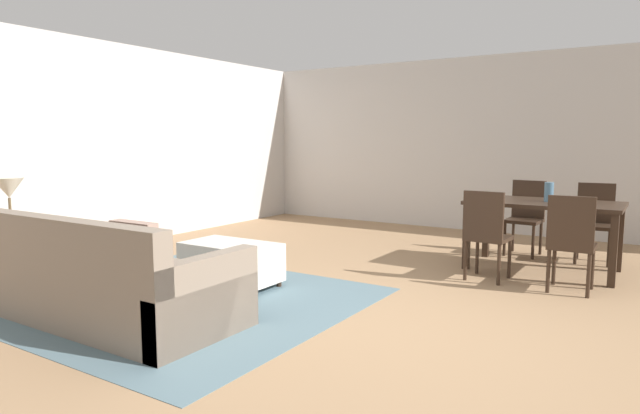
{
  "coord_description": "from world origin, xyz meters",
  "views": [
    {
      "loc": [
        1.82,
        -3.59,
        1.42
      ],
      "look_at": [
        -1.04,
        0.9,
        0.77
      ],
      "focal_mm": 30.8,
      "sensor_mm": 36.0,
      "label": 1
    }
  ],
  "objects_px": {
    "table_lamp": "(9,191)",
    "dining_chair_far_left": "(526,213)",
    "dining_chair_far_right": "(595,218)",
    "vase_centerpiece": "(549,192)",
    "dining_chair_near_right": "(571,238)",
    "side_table": "(13,248)",
    "dining_chair_near_left": "(486,230)",
    "couch": "(111,285)",
    "dining_table": "(544,210)",
    "ottoman_table": "(231,261)"
  },
  "relations": [
    {
      "from": "dining_chair_near_left",
      "to": "dining_chair_near_right",
      "type": "xyz_separation_m",
      "value": [
        0.79,
        -0.03,
        0.0
      ]
    },
    {
      "from": "ottoman_table",
      "to": "dining_chair_far_left",
      "type": "distance_m",
      "value": 3.76
    },
    {
      "from": "table_lamp",
      "to": "dining_chair_far_right",
      "type": "relative_size",
      "value": 0.57
    },
    {
      "from": "side_table",
      "to": "dining_chair_near_left",
      "type": "height_order",
      "value": "dining_chair_near_left"
    },
    {
      "from": "dining_chair_near_right",
      "to": "vase_centerpiece",
      "type": "xyz_separation_m",
      "value": [
        -0.36,
        0.84,
        0.34
      ]
    },
    {
      "from": "dining_chair_near_left",
      "to": "dining_chair_far_left",
      "type": "height_order",
      "value": "same"
    },
    {
      "from": "dining_table",
      "to": "dining_chair_far_right",
      "type": "xyz_separation_m",
      "value": [
        0.42,
        0.79,
        -0.14
      ]
    },
    {
      "from": "dining_chair_near_right",
      "to": "dining_chair_far_left",
      "type": "height_order",
      "value": "same"
    },
    {
      "from": "dining_chair_far_right",
      "to": "couch",
      "type": "bearing_deg",
      "value": -123.71
    },
    {
      "from": "table_lamp",
      "to": "dining_table",
      "type": "height_order",
      "value": "table_lamp"
    },
    {
      "from": "couch",
      "to": "side_table",
      "type": "xyz_separation_m",
      "value": [
        -1.34,
        -0.03,
        0.16
      ]
    },
    {
      "from": "table_lamp",
      "to": "dining_chair_near_left",
      "type": "relative_size",
      "value": 0.57
    },
    {
      "from": "dining_chair_far_right",
      "to": "dining_chair_near_right",
      "type": "bearing_deg",
      "value": -90.81
    },
    {
      "from": "couch",
      "to": "side_table",
      "type": "height_order",
      "value": "couch"
    },
    {
      "from": "couch",
      "to": "dining_chair_near_left",
      "type": "xyz_separation_m",
      "value": [
        2.13,
        2.83,
        0.24
      ]
    },
    {
      "from": "dining_chair_near_right",
      "to": "dining_chair_far_right",
      "type": "bearing_deg",
      "value": 89.19
    },
    {
      "from": "vase_centerpiece",
      "to": "dining_chair_far_left",
      "type": "bearing_deg",
      "value": 116.59
    },
    {
      "from": "dining_table",
      "to": "dining_chair_far_left",
      "type": "relative_size",
      "value": 1.69
    },
    {
      "from": "table_lamp",
      "to": "dining_chair_far_left",
      "type": "xyz_separation_m",
      "value": [
        3.51,
        4.45,
        -0.45
      ]
    },
    {
      "from": "side_table",
      "to": "dining_table",
      "type": "xyz_separation_m",
      "value": [
        3.87,
        3.66,
        0.22
      ]
    },
    {
      "from": "table_lamp",
      "to": "dining_chair_near_left",
      "type": "xyz_separation_m",
      "value": [
        3.47,
        2.86,
        -0.45
      ]
    },
    {
      "from": "dining_chair_far_left",
      "to": "dining_chair_near_left",
      "type": "bearing_deg",
      "value": -91.51
    },
    {
      "from": "ottoman_table",
      "to": "dining_chair_near_right",
      "type": "relative_size",
      "value": 1.01
    },
    {
      "from": "side_table",
      "to": "vase_centerpiece",
      "type": "relative_size",
      "value": 2.68
    },
    {
      "from": "ottoman_table",
      "to": "dining_chair_near_left",
      "type": "bearing_deg",
      "value": 36.83
    },
    {
      "from": "side_table",
      "to": "vase_centerpiece",
      "type": "height_order",
      "value": "vase_centerpiece"
    },
    {
      "from": "side_table",
      "to": "dining_chair_near_left",
      "type": "distance_m",
      "value": 4.5
    },
    {
      "from": "side_table",
      "to": "couch",
      "type": "bearing_deg",
      "value": 1.26
    },
    {
      "from": "dining_chair_far_right",
      "to": "dining_chair_near_left",
      "type": "bearing_deg",
      "value": -117.18
    },
    {
      "from": "side_table",
      "to": "dining_chair_far_left",
      "type": "xyz_separation_m",
      "value": [
        3.51,
        4.45,
        0.08
      ]
    },
    {
      "from": "couch",
      "to": "dining_chair_near_left",
      "type": "bearing_deg",
      "value": 53.0
    },
    {
      "from": "table_lamp",
      "to": "dining_chair_far_right",
      "type": "distance_m",
      "value": 6.19
    },
    {
      "from": "dining_chair_far_left",
      "to": "vase_centerpiece",
      "type": "relative_size",
      "value": 4.42
    },
    {
      "from": "table_lamp",
      "to": "dining_chair_far_left",
      "type": "height_order",
      "value": "table_lamp"
    },
    {
      "from": "side_table",
      "to": "dining_chair_near_left",
      "type": "xyz_separation_m",
      "value": [
        3.47,
        2.86,
        0.08
      ]
    },
    {
      "from": "couch",
      "to": "dining_chair_far_left",
      "type": "relative_size",
      "value": 2.26
    },
    {
      "from": "couch",
      "to": "vase_centerpiece",
      "type": "bearing_deg",
      "value": 54.83
    },
    {
      "from": "dining_chair_near_left",
      "to": "vase_centerpiece",
      "type": "xyz_separation_m",
      "value": [
        0.43,
        0.81,
        0.34
      ]
    },
    {
      "from": "couch",
      "to": "vase_centerpiece",
      "type": "height_order",
      "value": "vase_centerpiece"
    },
    {
      "from": "ottoman_table",
      "to": "vase_centerpiece",
      "type": "height_order",
      "value": "vase_centerpiece"
    },
    {
      "from": "dining_table",
      "to": "table_lamp",
      "type": "bearing_deg",
      "value": -136.59
    },
    {
      "from": "dining_chair_far_right",
      "to": "vase_centerpiece",
      "type": "height_order",
      "value": "vase_centerpiece"
    },
    {
      "from": "vase_centerpiece",
      "to": "table_lamp",
      "type": "bearing_deg",
      "value": -136.8
    },
    {
      "from": "ottoman_table",
      "to": "dining_chair_far_right",
      "type": "relative_size",
      "value": 1.01
    },
    {
      "from": "couch",
      "to": "dining_chair_far_right",
      "type": "relative_size",
      "value": 2.26
    },
    {
      "from": "dining_chair_far_right",
      "to": "ottoman_table",
      "type": "bearing_deg",
      "value": -132.49
    },
    {
      "from": "couch",
      "to": "dining_chair_far_left",
      "type": "bearing_deg",
      "value": 63.85
    },
    {
      "from": "side_table",
      "to": "dining_chair_far_left",
      "type": "relative_size",
      "value": 0.61
    },
    {
      "from": "dining_chair_far_right",
      "to": "vase_centerpiece",
      "type": "xyz_separation_m",
      "value": [
        -0.38,
        -0.78,
        0.34
      ]
    },
    {
      "from": "table_lamp",
      "to": "dining_chair_near_left",
      "type": "bearing_deg",
      "value": 39.44
    }
  ]
}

